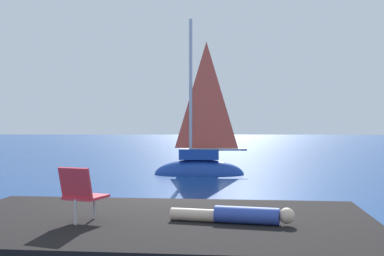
{
  "coord_description": "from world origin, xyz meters",
  "views": [
    {
      "loc": [
        0.44,
        -10.02,
        2.12
      ],
      "look_at": [
        0.23,
        8.27,
        1.92
      ],
      "focal_mm": 47.21,
      "sensor_mm": 36.0,
      "label": 1
    }
  ],
  "objects": [
    {
      "name": "shore_ledge",
      "position": [
        -0.16,
        -2.62,
        0.35
      ],
      "size": [
        6.72,
        4.51,
        0.7
      ],
      "primitive_type": "cube",
      "rotation": [
        0.0,
        0.0,
        -0.09
      ],
      "color": "black",
      "rests_on": "ground"
    },
    {
      "name": "sailboat_near",
      "position": [
        0.52,
        10.5,
        0.38
      ],
      "size": [
        3.79,
        1.41,
        6.97
      ],
      "rotation": [
        0.0,
        0.0,
        3.1
      ],
      "color": "#193D99",
      "rests_on": "ground"
    },
    {
      "name": "boulder_seaward",
      "position": [
        -0.91,
        -0.39,
        0.0
      ],
      "size": [
        1.5,
        1.42,
        0.95
      ],
      "primitive_type": "cube",
      "rotation": [
        0.13,
        0.19,
        2.7
      ],
      "color": "black",
      "rests_on": "ground"
    },
    {
      "name": "person_sunbather",
      "position": [
        1.0,
        -2.97,
        0.82
      ],
      "size": [
        1.73,
        0.61,
        0.25
      ],
      "rotation": [
        0.0,
        0.0,
        2.89
      ],
      "color": "#334CB2",
      "rests_on": "shore_ledge"
    },
    {
      "name": "ground_plane",
      "position": [
        0.0,
        0.0,
        0.0
      ],
      "size": [
        160.0,
        160.0,
        0.0
      ],
      "primitive_type": "plane",
      "color": "navy"
    },
    {
      "name": "boulder_inland",
      "position": [
        0.71,
        -0.51,
        0.0
      ],
      "size": [
        1.45,
        1.31,
        0.87
      ],
      "primitive_type": "cube",
      "rotation": [
        -0.16,
        -0.1,
        0.36
      ],
      "color": "black",
      "rests_on": "ground"
    },
    {
      "name": "beach_chair",
      "position": [
        -1.2,
        -2.96,
        1.15
      ],
      "size": [
        0.66,
        0.73,
        0.8
      ],
      "rotation": [
        0.0,
        0.0,
        1.2
      ],
      "color": "#E03342",
      "rests_on": "shore_ledge"
    }
  ]
}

